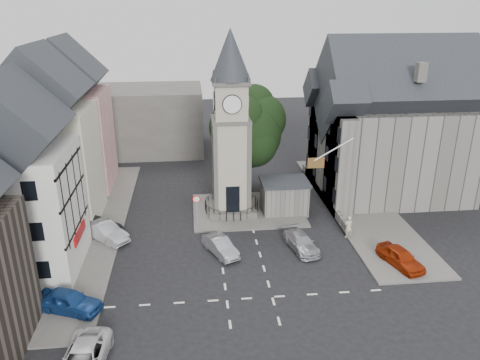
{
  "coord_description": "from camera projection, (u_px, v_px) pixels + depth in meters",
  "views": [
    {
      "loc": [
        -3.34,
        -31.07,
        18.4
      ],
      "look_at": [
        0.48,
        5.0,
        4.27
      ],
      "focal_mm": 35.0,
      "sensor_mm": 36.0,
      "label": 1
    }
  ],
  "objects": [
    {
      "name": "stone_shelter",
      "position": [
        284.0,
        196.0,
        42.66
      ],
      "size": [
        4.3,
        3.3,
        3.08
      ],
      "color": "#5C5A54",
      "rests_on": "ground"
    },
    {
      "name": "car_east_red",
      "position": [
        401.0,
        257.0,
        34.21
      ],
      "size": [
        2.8,
        4.39,
        1.39
      ],
      "primitive_type": "imported",
      "rotation": [
        0.0,
        0.0,
        0.31
      ],
      "color": "#972508",
      "rests_on": "ground"
    },
    {
      "name": "pedestrian",
      "position": [
        348.0,
        227.0,
        38.19
      ],
      "size": [
        0.77,
        0.58,
        1.91
      ],
      "primitive_type": "imported",
      "rotation": [
        0.0,
        0.0,
        3.33
      ],
      "color": "#BDB79C",
      "rests_on": "ground"
    },
    {
      "name": "pavement_east",
      "position": [
        357.0,
        205.0,
        44.36
      ],
      "size": [
        6.0,
        26.0,
        0.14
      ],
      "primitive_type": "cube",
      "color": "#595651",
      "rests_on": "ground"
    },
    {
      "name": "east_building",
      "position": [
        389.0,
        133.0,
        45.25
      ],
      "size": [
        14.4,
        11.4,
        12.6
      ],
      "color": "#5C5A54",
      "rests_on": "ground"
    },
    {
      "name": "central_island",
      "position": [
        248.0,
        210.0,
        43.33
      ],
      "size": [
        10.0,
        8.0,
        0.16
      ],
      "primitive_type": "cube",
      "color": "#595651",
      "rests_on": "ground"
    },
    {
      "name": "backdrop_west",
      "position": [
        123.0,
        120.0,
        59.12
      ],
      "size": [
        20.0,
        10.0,
        8.0
      ],
      "primitive_type": "cube",
      "color": "#4C4944",
      "rests_on": "ground"
    },
    {
      "name": "car_island_east",
      "position": [
        301.0,
        242.0,
        36.51
      ],
      "size": [
        2.58,
        4.48,
        1.22
      ],
      "primitive_type": "imported",
      "rotation": [
        0.0,
        0.0,
        0.22
      ],
      "color": "#A3A5AB",
      "rests_on": "ground"
    },
    {
      "name": "car_west_grey",
      "position": [
        97.0,
        226.0,
        38.88
      ],
      "size": [
        5.37,
        4.84,
        1.39
      ],
      "primitive_type": "imported",
      "rotation": [
        0.0,
        0.0,
        0.93
      ],
      "color": "#2B2B2E",
      "rests_on": "ground"
    },
    {
      "name": "terrace_pink",
      "position": [
        70.0,
        125.0,
        46.72
      ],
      "size": [
        8.1,
        7.6,
        12.8
      ],
      "color": "tan",
      "rests_on": "ground"
    },
    {
      "name": "car_island_silver",
      "position": [
        220.0,
        246.0,
        35.88
      ],
      "size": [
        2.88,
        4.05,
        1.27
      ],
      "primitive_type": "imported",
      "rotation": [
        0.0,
        0.0,
        0.45
      ],
      "color": "#9898A0",
      "rests_on": "ground"
    },
    {
      "name": "flagpole",
      "position": [
        334.0,
        149.0,
        37.75
      ],
      "size": [
        3.68,
        0.1,
        2.74
      ],
      "color": "white",
      "rests_on": "ground"
    },
    {
      "name": "pavement_west",
      "position": [
        89.0,
        227.0,
        40.11
      ],
      "size": [
        6.0,
        30.0,
        0.14
      ],
      "primitive_type": "cube",
      "color": "#595651",
      "rests_on": "ground"
    },
    {
      "name": "clock_tower",
      "position": [
        231.0,
        126.0,
        40.26
      ],
      "size": [
        4.86,
        4.86,
        16.25
      ],
      "color": "#4C4944",
      "rests_on": "ground"
    },
    {
      "name": "warning_sign_post",
      "position": [
        197.0,
        204.0,
        39.78
      ],
      "size": [
        0.7,
        0.19,
        2.85
      ],
      "color": "black",
      "rests_on": "ground"
    },
    {
      "name": "car_west_silver",
      "position": [
        105.0,
        231.0,
        37.91
      ],
      "size": [
        4.37,
        4.22,
        1.48
      ],
      "primitive_type": "imported",
      "rotation": [
        0.0,
        0.0,
        0.82
      ],
      "color": "#ABACB3",
      "rests_on": "ground"
    },
    {
      "name": "east_boundary_wall",
      "position": [
        323.0,
        194.0,
        45.8
      ],
      "size": [
        0.4,
        16.0,
        0.9
      ],
      "primitive_type": "cube",
      "color": "#5C5A54",
      "rests_on": "ground"
    },
    {
      "name": "terrace_tudor",
      "position": [
        16.0,
        189.0,
        32.03
      ],
      "size": [
        8.1,
        7.6,
        12.0
      ],
      "color": "silver",
      "rests_on": "ground"
    },
    {
      "name": "town_tree",
      "position": [
        247.0,
        124.0,
        45.51
      ],
      "size": [
        7.2,
        7.2,
        10.8
      ],
      "color": "black",
      "rests_on": "ground"
    },
    {
      "name": "ground",
      "position": [
        241.0,
        256.0,
        35.8
      ],
      "size": [
        120.0,
        120.0,
        0.0
      ],
      "primitive_type": "plane",
      "color": "black",
      "rests_on": "ground"
    },
    {
      "name": "car_west_blue",
      "position": [
        69.0,
        301.0,
        29.22
      ],
      "size": [
        4.56,
        3.14,
        1.44
      ],
      "primitive_type": "imported",
      "rotation": [
        0.0,
        0.0,
        1.19
      ],
      "color": "navy",
      "rests_on": "ground"
    },
    {
      "name": "van_sw_white",
      "position": [
        83.0,
        360.0,
        24.54
      ],
      "size": [
        2.6,
        5.01,
        1.35
      ],
      "primitive_type": "imported",
      "rotation": [
        0.0,
        0.0,
        -0.08
      ],
      "color": "silver",
      "rests_on": "ground"
    },
    {
      "name": "terrace_cream",
      "position": [
        48.0,
        149.0,
        39.3
      ],
      "size": [
        8.1,
        7.6,
        12.8
      ],
      "color": "beige",
      "rests_on": "ground"
    },
    {
      "name": "road_markings",
      "position": [
        250.0,
        298.0,
        30.7
      ],
      "size": [
        20.0,
        8.0,
        0.01
      ],
      "primitive_type": "cube",
      "color": "silver",
      "rests_on": "ground"
    }
  ]
}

